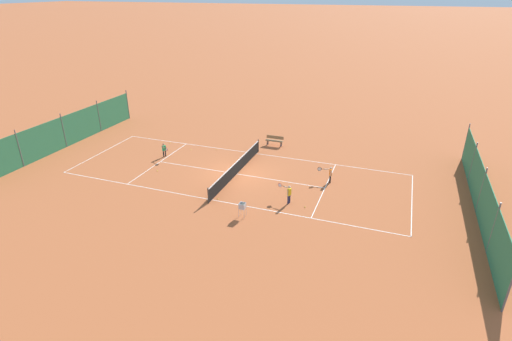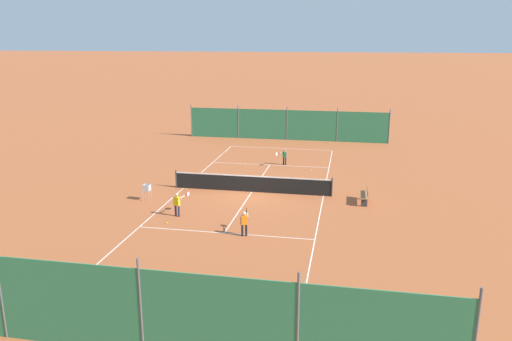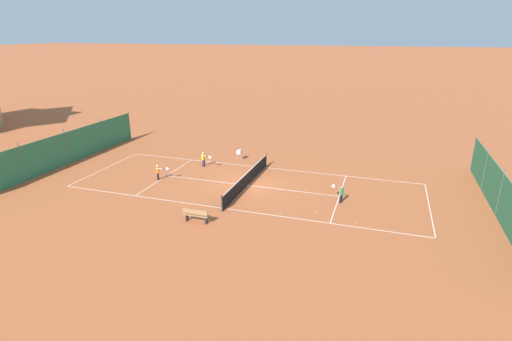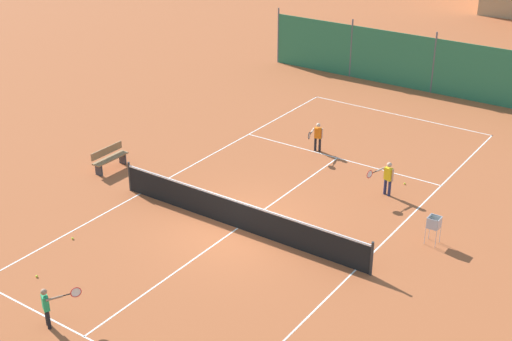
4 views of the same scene
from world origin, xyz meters
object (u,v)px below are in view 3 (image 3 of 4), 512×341
at_px(ball_hopper, 239,153).
at_px(tennis_ball_by_net_right, 315,212).
at_px(player_near_baseline, 341,193).
at_px(tennis_ball_by_net_left, 260,167).
at_px(player_near_service, 204,158).
at_px(player_far_service, 158,171).
at_px(tennis_ball_service_box, 331,186).
at_px(tennis_ball_near_corner, 356,223).
at_px(tennis_ball_mid_court, 280,213).
at_px(courtside_bench, 196,215).
at_px(tennis_net, 247,179).
at_px(tennis_ball_far_corner, 193,164).

bearing_deg(ball_hopper, tennis_ball_by_net_right, -136.30).
bearing_deg(player_near_baseline, tennis_ball_by_net_left, 54.84).
xyz_separation_m(player_near_service, tennis_ball_by_net_right, (-5.81, -9.99, -0.67)).
height_order(player_far_service, ball_hopper, player_far_service).
bearing_deg(tennis_ball_service_box, player_near_service, 83.19).
xyz_separation_m(tennis_ball_by_net_right, tennis_ball_near_corner, (-0.69, -2.43, 0.00)).
distance_m(player_near_service, ball_hopper, 3.24).
bearing_deg(ball_hopper, player_near_service, 140.24).
bearing_deg(tennis_ball_mid_court, courtside_bench, 121.97).
height_order(player_near_service, player_far_service, player_near_service).
xyz_separation_m(tennis_ball_by_net_left, tennis_ball_service_box, (-2.30, -5.94, 0.00)).
bearing_deg(tennis_ball_near_corner, courtside_bench, 107.19).
relative_size(tennis_ball_mid_court, tennis_ball_near_corner, 1.00).
relative_size(tennis_ball_service_box, tennis_ball_near_corner, 1.00).
bearing_deg(tennis_ball_by_net_right, player_near_service, 59.85).
height_order(tennis_ball_near_corner, ball_hopper, ball_hopper).
bearing_deg(tennis_ball_by_net_left, player_near_service, 103.94).
distance_m(player_near_baseline, tennis_ball_by_net_left, 8.47).
xyz_separation_m(player_far_service, tennis_ball_by_net_left, (4.84, -6.16, -0.64)).
bearing_deg(player_near_baseline, tennis_ball_by_net_right, 148.72).
relative_size(tennis_net, tennis_ball_near_corner, 139.09).
relative_size(tennis_ball_mid_court, ball_hopper, 0.07).
distance_m(player_near_baseline, tennis_ball_mid_court, 4.25).
height_order(player_near_service, tennis_ball_far_corner, player_near_service).
height_order(tennis_ball_by_net_left, tennis_ball_far_corner, same).
distance_m(player_near_service, tennis_ball_near_corner, 14.03).
xyz_separation_m(player_near_service, tennis_ball_far_corner, (0.19, 1.13, -0.67)).
distance_m(tennis_ball_by_net_right, courtside_bench, 7.04).
bearing_deg(tennis_ball_service_box, player_far_service, 101.88).
distance_m(tennis_ball_by_net_right, tennis_ball_by_net_left, 8.92).
xyz_separation_m(player_near_service, ball_hopper, (2.49, -2.07, -0.05)).
distance_m(tennis_net, courtside_bench, 6.40).
bearing_deg(player_far_service, courtside_bench, -133.55).
distance_m(tennis_ball_by_net_left, tennis_ball_service_box, 6.37).
relative_size(tennis_ball_by_net_left, ball_hopper, 0.07).
bearing_deg(tennis_ball_service_box, tennis_ball_by_net_left, 68.88).
relative_size(tennis_net, player_near_service, 7.59).
bearing_deg(ball_hopper, courtside_bench, -171.47).
xyz_separation_m(tennis_ball_service_box, tennis_ball_near_corner, (-5.27, -2.16, 0.00)).
relative_size(tennis_ball_service_box, tennis_ball_far_corner, 1.00).
height_order(tennis_ball_by_net_left, tennis_ball_service_box, same).
height_order(tennis_ball_by_net_right, tennis_ball_near_corner, same).
bearing_deg(tennis_ball_by_net_right, tennis_ball_service_box, -3.27).
bearing_deg(player_far_service, tennis_net, -81.62).
bearing_deg(tennis_ball_far_corner, tennis_ball_by_net_left, -80.82).
bearing_deg(tennis_ball_by_net_left, player_far_service, 128.16).
relative_size(ball_hopper, courtside_bench, 0.59).
height_order(player_near_service, tennis_ball_by_net_left, player_near_service).
relative_size(player_near_service, player_far_service, 1.06).
relative_size(tennis_net, tennis_ball_by_net_left, 139.09).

